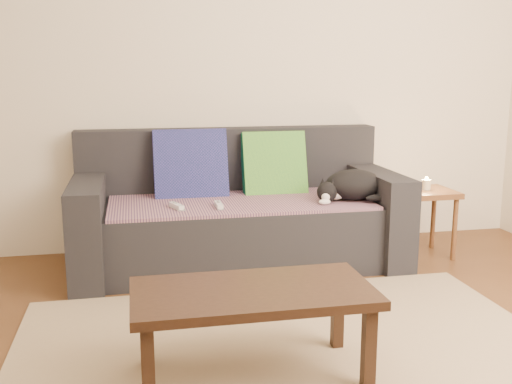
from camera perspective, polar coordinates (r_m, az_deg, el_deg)
ground at (r=2.65m, az=4.38°, el=-17.01°), size 4.50×4.50×0.00m
back_wall at (r=4.28m, az=-2.88°, el=11.97°), size 4.50×0.04×2.60m
sofa at (r=3.98m, az=-1.79°, el=-2.39°), size 2.10×0.94×0.87m
throw_blanket at (r=3.86m, az=-1.57°, el=-0.97°), size 1.66×0.74×0.02m
cushion_navy at (r=4.04m, az=-6.25°, el=2.41°), size 0.49×0.25×0.50m
cushion_green at (r=4.13m, az=1.72°, el=2.68°), size 0.44×0.23×0.45m
cat at (r=3.91m, az=9.09°, el=0.61°), size 0.51×0.40×0.20m
wii_remote_a at (r=3.66m, az=-7.57°, el=-1.35°), size 0.08×0.15×0.03m
wii_remote_b at (r=3.67m, az=-3.57°, el=-1.26°), size 0.04×0.15×0.03m
side_table at (r=4.27m, az=15.82°, el=-0.86°), size 0.37×0.37×0.46m
candle at (r=4.25m, az=15.91°, el=0.70°), size 0.06×0.06×0.09m
rug at (r=2.77m, az=3.50°, el=-15.46°), size 2.50×1.80×0.01m
coffee_table at (r=2.48m, az=-0.29°, el=-10.26°), size 0.98×0.49×0.39m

